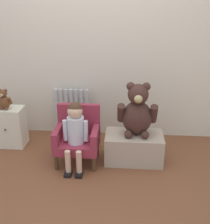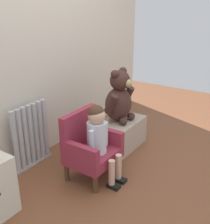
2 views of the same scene
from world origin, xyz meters
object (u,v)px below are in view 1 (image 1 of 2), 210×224
(child_armchair, at_px, (78,136))
(radiator, at_px, (72,113))
(low_bench, at_px, (134,147))
(child_figure, at_px, (75,127))
(large_teddy_bear, at_px, (137,112))
(small_teddy_bear, at_px, (4,100))
(small_dresser, at_px, (10,127))

(child_armchair, bearing_deg, radiator, 106.38)
(low_bench, bearing_deg, child_figure, -166.09)
(large_teddy_bear, relative_size, small_teddy_bear, 2.38)
(small_teddy_bear, bearing_deg, low_bench, -8.20)
(child_figure, bearing_deg, small_dresser, 156.16)
(radiator, xyz_separation_m, small_dresser, (-0.68, -0.29, -0.07))
(child_armchair, xyz_separation_m, child_figure, (-0.00, -0.11, 0.16))
(radiator, xyz_separation_m, small_teddy_bear, (-0.70, -0.31, 0.27))
(low_bench, xyz_separation_m, large_teddy_bear, (0.02, 0.02, 0.40))
(small_dresser, height_order, child_figure, child_figure)
(large_teddy_bear, height_order, small_teddy_bear, large_teddy_bear)
(child_armchair, relative_size, large_teddy_bear, 1.08)
(radiator, relative_size, low_bench, 1.01)
(small_dresser, bearing_deg, radiator, 23.29)
(child_armchair, xyz_separation_m, low_bench, (0.59, 0.04, -0.14))
(low_bench, relative_size, small_teddy_bear, 2.57)
(large_teddy_bear, bearing_deg, child_figure, -164.42)
(small_dresser, xyz_separation_m, large_teddy_bear, (1.46, -0.20, 0.32))
(child_armchair, height_order, child_figure, child_figure)
(large_teddy_bear, xyz_separation_m, small_teddy_bear, (-1.48, 0.19, 0.02))
(radiator, relative_size, large_teddy_bear, 1.10)
(child_figure, relative_size, large_teddy_bear, 1.24)
(small_teddy_bear, bearing_deg, small_dresser, 46.66)
(small_dresser, relative_size, small_teddy_bear, 1.99)
(radiator, bearing_deg, child_figure, -76.08)
(child_figure, bearing_deg, large_teddy_bear, 15.58)
(radiator, relative_size, child_armchair, 1.02)
(child_figure, bearing_deg, low_bench, 13.91)
(small_dresser, xyz_separation_m, child_armchair, (0.85, -0.27, 0.06))
(child_armchair, bearing_deg, low_bench, 4.04)
(child_armchair, bearing_deg, small_teddy_bear, 163.76)
(small_dresser, xyz_separation_m, low_bench, (1.44, -0.23, -0.08))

